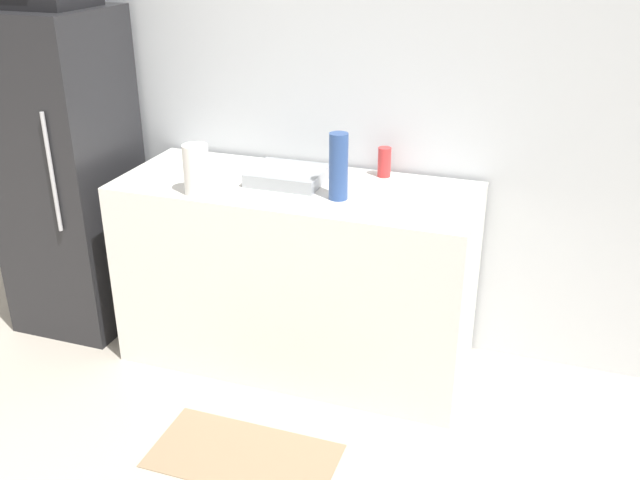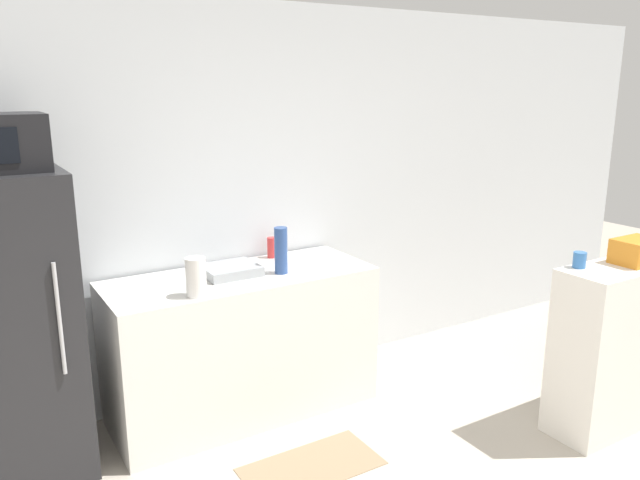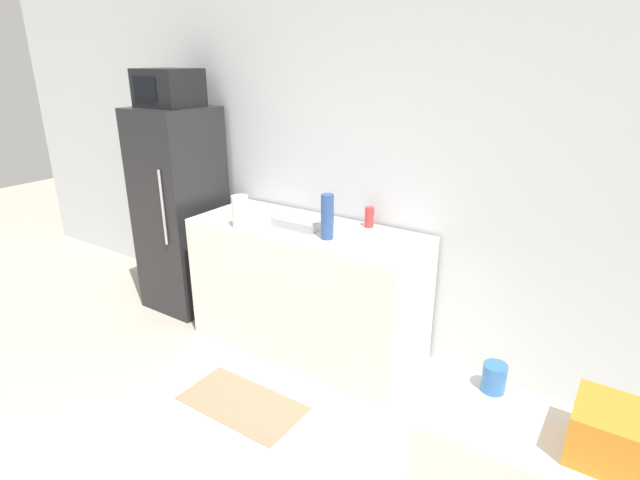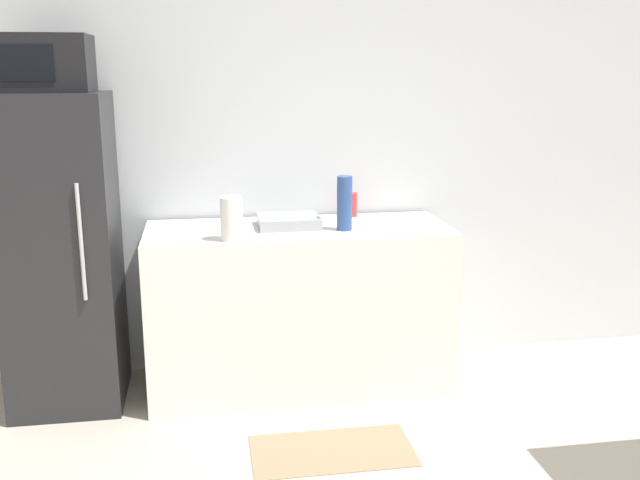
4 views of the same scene
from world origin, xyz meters
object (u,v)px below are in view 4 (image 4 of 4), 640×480
at_px(bottle_tall, 344,203).
at_px(paper_towel_roll, 232,219).
at_px(microwave, 44,63).
at_px(refrigerator, 61,253).
at_px(bottle_short, 352,205).

distance_m(bottle_tall, paper_towel_roll, 0.63).
bearing_deg(microwave, bottle_tall, -3.78).
xyz_separation_m(refrigerator, bottle_short, (1.61, 0.25, 0.16)).
xyz_separation_m(refrigerator, microwave, (-0.00, -0.00, 0.97)).
height_order(microwave, paper_towel_roll, microwave).
distance_m(bottle_tall, bottle_short, 0.38).
bearing_deg(bottle_short, paper_towel_roll, -145.77).
relative_size(bottle_short, paper_towel_roll, 0.63).
bearing_deg(bottle_short, refrigerator, -171.10).
distance_m(refrigerator, paper_towel_roll, 0.94).
distance_m(microwave, paper_towel_roll, 1.20).
relative_size(refrigerator, bottle_tall, 5.66).
relative_size(refrigerator, microwave, 3.72).
height_order(bottle_tall, bottle_short, bottle_tall).
xyz_separation_m(bottle_tall, paper_towel_roll, (-0.61, -0.14, -0.04)).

